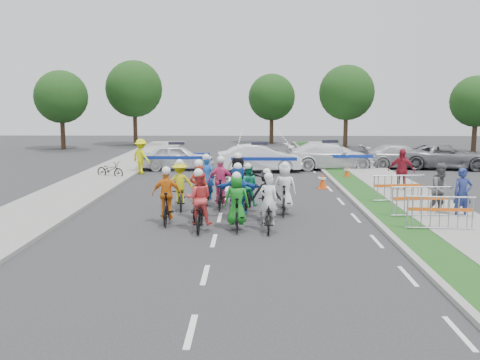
{
  "coord_description": "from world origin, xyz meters",
  "views": [
    {
      "loc": [
        1.0,
        -14.7,
        3.95
      ],
      "look_at": [
        0.67,
        4.3,
        1.1
      ],
      "focal_mm": 40.0,
      "sensor_mm": 36.0,
      "label": 1
    }
  ],
  "objects_px": {
    "rider_9": "(221,188)",
    "marshal_hiviz": "(141,156)",
    "rider_12": "(207,187)",
    "police_car_0": "(177,157)",
    "rider_2": "(199,207)",
    "rider_11": "(238,184)",
    "tree_3": "(134,89)",
    "spectator_2": "(401,171)",
    "rider_1": "(237,207)",
    "civilian_suv": "(446,157)",
    "tree_4": "(272,97)",
    "police_car_1": "(259,158)",
    "tree_2": "(476,102)",
    "rider_5": "(238,195)",
    "barrier_1": "(420,203)",
    "barrier_2": "(398,189)",
    "rider_10": "(180,190)",
    "rider_3": "(167,202)",
    "civilian_sedan": "(401,156)",
    "tree_0": "(61,97)",
    "police_car_2": "(330,156)",
    "rider_0": "(268,211)",
    "cone_0": "(323,181)",
    "rider_6": "(199,199)",
    "rider_8": "(248,193)",
    "parked_bike": "(110,170)",
    "rider_7": "(285,194)",
    "tree_1": "(347,93)",
    "cone_1": "(347,172)",
    "spectator_1": "(441,189)",
    "rider_4": "(266,199)",
    "barrier_0": "(440,215)"
  },
  "relations": [
    {
      "from": "rider_11",
      "to": "police_car_0",
      "type": "bearing_deg",
      "value": -69.42
    },
    {
      "from": "rider_12",
      "to": "police_car_0",
      "type": "bearing_deg",
      "value": -74.85
    },
    {
      "from": "civilian_sedan",
      "to": "tree_0",
      "type": "height_order",
      "value": "tree_0"
    },
    {
      "from": "rider_5",
      "to": "barrier_1",
      "type": "distance_m",
      "value": 6.09
    },
    {
      "from": "cone_0",
      "to": "rider_7",
      "type": "bearing_deg",
      "value": -110.57
    },
    {
      "from": "tree_4",
      "to": "police_car_1",
      "type": "bearing_deg",
      "value": -94.28
    },
    {
      "from": "police_car_0",
      "to": "tree_3",
      "type": "relative_size",
      "value": 0.58
    },
    {
      "from": "rider_7",
      "to": "barrier_1",
      "type": "relative_size",
      "value": 0.93
    },
    {
      "from": "barrier_2",
      "to": "tree_3",
      "type": "height_order",
      "value": "tree_3"
    },
    {
      "from": "rider_8",
      "to": "marshal_hiviz",
      "type": "distance_m",
      "value": 11.23
    },
    {
      "from": "police_car_1",
      "to": "rider_6",
      "type": "bearing_deg",
      "value": 162.51
    },
    {
      "from": "spectator_2",
      "to": "rider_2",
      "type": "bearing_deg",
      "value": -116.77
    },
    {
      "from": "rider_12",
      "to": "rider_0",
      "type": "bearing_deg",
      "value": 118.33
    },
    {
      "from": "rider_9",
      "to": "parked_bike",
      "type": "height_order",
      "value": "rider_9"
    },
    {
      "from": "rider_4",
      "to": "parked_bike",
      "type": "relative_size",
      "value": 1.1
    },
    {
      "from": "rider_11",
      "to": "civilian_suv",
      "type": "height_order",
      "value": "rider_11"
    },
    {
      "from": "barrier_2",
      "to": "police_car_2",
      "type": "bearing_deg",
      "value": 95.84
    },
    {
      "from": "rider_2",
      "to": "spectator_2",
      "type": "distance_m",
      "value": 10.59
    },
    {
      "from": "police_car_0",
      "to": "spectator_2",
      "type": "xyz_separation_m",
      "value": [
        10.67,
        -7.4,
        0.22
      ]
    },
    {
      "from": "rider_5",
      "to": "barrier_0",
      "type": "relative_size",
      "value": 0.95
    },
    {
      "from": "barrier_2",
      "to": "rider_7",
      "type": "bearing_deg",
      "value": -156.35
    },
    {
      "from": "rider_9",
      "to": "marshal_hiviz",
      "type": "distance_m",
      "value": 10.42
    },
    {
      "from": "rider_5",
      "to": "cone_1",
      "type": "relative_size",
      "value": 2.72
    },
    {
      "from": "rider_6",
      "to": "parked_bike",
      "type": "bearing_deg",
      "value": -54.09
    },
    {
      "from": "rider_3",
      "to": "tree_4",
      "type": "distance_m",
      "value": 32.44
    },
    {
      "from": "rider_3",
      "to": "rider_9",
      "type": "xyz_separation_m",
      "value": [
        1.6,
        2.54,
        0.02
      ]
    },
    {
      "from": "rider_0",
      "to": "rider_12",
      "type": "height_order",
      "value": "rider_12"
    },
    {
      "from": "rider_4",
      "to": "barrier_0",
      "type": "relative_size",
      "value": 0.88
    },
    {
      "from": "rider_10",
      "to": "spectator_1",
      "type": "relative_size",
      "value": 1.03
    },
    {
      "from": "tree_4",
      "to": "tree_2",
      "type": "bearing_deg",
      "value": -28.07
    },
    {
      "from": "rider_12",
      "to": "police_car_0",
      "type": "height_order",
      "value": "rider_12"
    },
    {
      "from": "rider_2",
      "to": "rider_11",
      "type": "height_order",
      "value": "rider_11"
    },
    {
      "from": "rider_3",
      "to": "barrier_1",
      "type": "relative_size",
      "value": 0.94
    },
    {
      "from": "barrier_2",
      "to": "rider_10",
      "type": "bearing_deg",
      "value": -172.47
    },
    {
      "from": "rider_11",
      "to": "rider_12",
      "type": "bearing_deg",
      "value": -18.19
    },
    {
      "from": "rider_0",
      "to": "rider_11",
      "type": "bearing_deg",
      "value": -73.56
    },
    {
      "from": "rider_10",
      "to": "tree_2",
      "type": "relative_size",
      "value": 0.32
    },
    {
      "from": "rider_1",
      "to": "cone_1",
      "type": "bearing_deg",
      "value": -118.82
    },
    {
      "from": "marshal_hiviz",
      "to": "rider_6",
      "type": "bearing_deg",
      "value": 148.8
    },
    {
      "from": "rider_6",
      "to": "police_car_2",
      "type": "xyz_separation_m",
      "value": [
        6.31,
        13.13,
        0.1
      ]
    },
    {
      "from": "rider_7",
      "to": "tree_3",
      "type": "bearing_deg",
      "value": -61.48
    },
    {
      "from": "police_car_1",
      "to": "cone_0",
      "type": "bearing_deg",
      "value": -160.43
    },
    {
      "from": "rider_12",
      "to": "spectator_2",
      "type": "relative_size",
      "value": 1.02
    },
    {
      "from": "rider_7",
      "to": "rider_5",
      "type": "bearing_deg",
      "value": 30.95
    },
    {
      "from": "rider_3",
      "to": "rider_6",
      "type": "bearing_deg",
      "value": -142.07
    },
    {
      "from": "police_car_2",
      "to": "cone_1",
      "type": "relative_size",
      "value": 7.49
    },
    {
      "from": "tree_0",
      "to": "tree_4",
      "type": "relative_size",
      "value": 1.0
    },
    {
      "from": "police_car_2",
      "to": "spectator_2",
      "type": "bearing_deg",
      "value": -172.84
    },
    {
      "from": "rider_1",
      "to": "civilian_suv",
      "type": "bearing_deg",
      "value": -130.98
    },
    {
      "from": "rider_7",
      "to": "tree_1",
      "type": "height_order",
      "value": "tree_1"
    }
  ]
}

